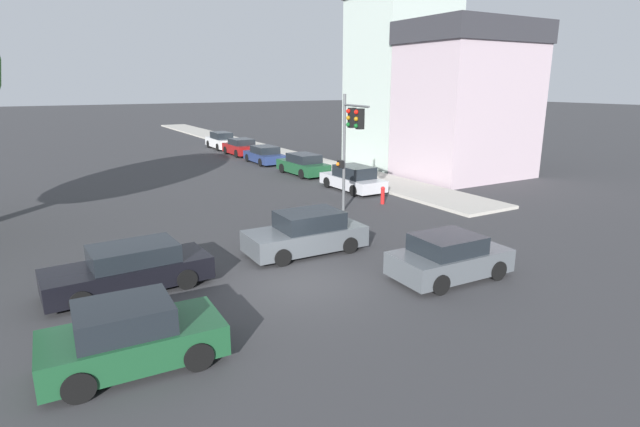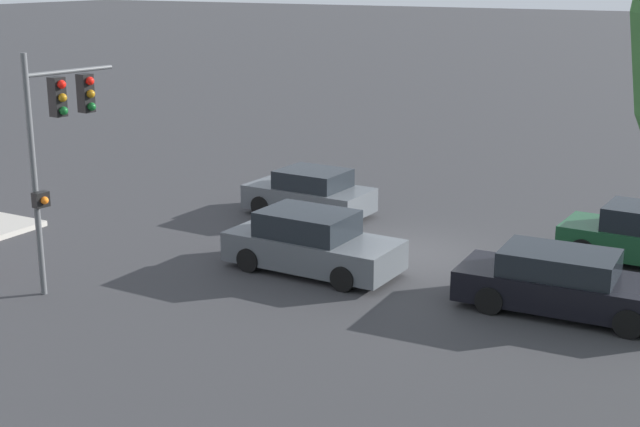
{
  "view_description": "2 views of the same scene",
  "coord_description": "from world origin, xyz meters",
  "px_view_note": "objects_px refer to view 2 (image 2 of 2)",
  "views": [
    {
      "loc": [
        -6.97,
        -12.96,
        6.05
      ],
      "look_at": [
        2.35,
        2.94,
        1.24
      ],
      "focal_mm": 28.0,
      "sensor_mm": 36.0,
      "label": 1
    },
    {
      "loc": [
        -9.34,
        20.8,
        7.36
      ],
      "look_at": [
        0.39,
        3.88,
        1.99
      ],
      "focal_mm": 50.0,
      "sensor_mm": 36.0,
      "label": 2
    }
  ],
  "objects_px": {
    "crossing_car_3": "(310,194)",
    "crossing_car_0": "(640,236)",
    "crossing_car_2": "(312,243)",
    "crossing_car_1": "(564,284)",
    "traffic_signal": "(59,127)"
  },
  "relations": [
    {
      "from": "traffic_signal",
      "to": "crossing_car_3",
      "type": "height_order",
      "value": "traffic_signal"
    },
    {
      "from": "crossing_car_1",
      "to": "crossing_car_3",
      "type": "relative_size",
      "value": 1.24
    },
    {
      "from": "crossing_car_2",
      "to": "crossing_car_0",
      "type": "bearing_deg",
      "value": 35.41
    },
    {
      "from": "crossing_car_3",
      "to": "crossing_car_0",
      "type": "bearing_deg",
      "value": -176.58
    },
    {
      "from": "crossing_car_1",
      "to": "crossing_car_3",
      "type": "xyz_separation_m",
      "value": [
        8.96,
        -4.14,
        0.02
      ]
    },
    {
      "from": "traffic_signal",
      "to": "crossing_car_0",
      "type": "bearing_deg",
      "value": 44.63
    },
    {
      "from": "traffic_signal",
      "to": "crossing_car_2",
      "type": "height_order",
      "value": "traffic_signal"
    },
    {
      "from": "traffic_signal",
      "to": "crossing_car_0",
      "type": "relative_size",
      "value": 1.45
    },
    {
      "from": "crossing_car_0",
      "to": "crossing_car_1",
      "type": "bearing_deg",
      "value": 82.04
    },
    {
      "from": "crossing_car_2",
      "to": "crossing_car_3",
      "type": "bearing_deg",
      "value": 121.97
    },
    {
      "from": "traffic_signal",
      "to": "crossing_car_1",
      "type": "distance_m",
      "value": 11.95
    },
    {
      "from": "traffic_signal",
      "to": "crossing_car_3",
      "type": "bearing_deg",
      "value": 85.77
    },
    {
      "from": "crossing_car_0",
      "to": "crossing_car_3",
      "type": "height_order",
      "value": "crossing_car_0"
    },
    {
      "from": "crossing_car_2",
      "to": "crossing_car_3",
      "type": "distance_m",
      "value": 5.26
    },
    {
      "from": "crossing_car_0",
      "to": "crossing_car_2",
      "type": "distance_m",
      "value": 8.51
    }
  ]
}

